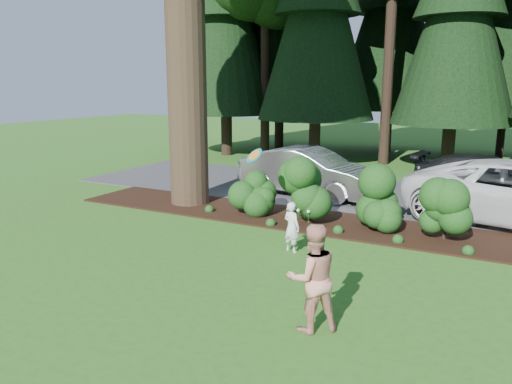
% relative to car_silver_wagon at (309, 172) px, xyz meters
% --- Properties ---
extents(ground, '(80.00, 80.00, 0.00)m').
position_rel_car_silver_wagon_xyz_m(ground, '(1.56, -6.32, -0.86)').
color(ground, '#2A601B').
rests_on(ground, ground).
extents(mulch_bed, '(16.00, 2.50, 0.05)m').
position_rel_car_silver_wagon_xyz_m(mulch_bed, '(1.56, -3.07, -0.84)').
color(mulch_bed, black).
rests_on(mulch_bed, ground).
extents(driveway, '(22.00, 6.00, 0.03)m').
position_rel_car_silver_wagon_xyz_m(driveway, '(1.56, 1.18, -0.85)').
color(driveway, '#38383A').
rests_on(driveway, ground).
extents(shrub_row, '(6.53, 1.60, 1.61)m').
position_rel_car_silver_wagon_xyz_m(shrub_row, '(2.33, -3.18, -0.05)').
color(shrub_row, '#1A3E13').
rests_on(shrub_row, ground).
extents(lily_cluster, '(0.69, 0.09, 0.57)m').
position_rel_car_silver_wagon_xyz_m(lily_cluster, '(1.26, -3.92, -0.37)').
color(lily_cluster, '#1A3E13').
rests_on(lily_cluster, ground).
extents(car_silver_wagon, '(5.24, 2.41, 1.67)m').
position_rel_car_silver_wagon_xyz_m(car_silver_wagon, '(0.00, 0.00, 0.00)').
color(car_silver_wagon, '#B0B0B5').
rests_on(car_silver_wagon, driveway).
extents(car_dark_suv, '(5.10, 2.46, 1.43)m').
position_rel_car_silver_wagon_xyz_m(car_dark_suv, '(5.50, 2.70, -0.12)').
color(car_dark_suv, black).
rests_on(car_dark_suv, driveway).
extents(child, '(0.51, 0.41, 1.21)m').
position_rel_car_silver_wagon_xyz_m(child, '(1.87, -5.75, -0.26)').
color(child, white).
rests_on(child, ground).
extents(adult, '(1.09, 1.08, 1.78)m').
position_rel_car_silver_wagon_xyz_m(adult, '(3.71, -9.09, 0.03)').
color(adult, '#D6451C').
rests_on(adult, ground).
extents(frisbee, '(0.55, 0.40, 0.47)m').
position_rel_car_silver_wagon_xyz_m(frisbee, '(0.74, -5.49, 1.33)').
color(frisbee, '#16787E').
rests_on(frisbee, ground).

